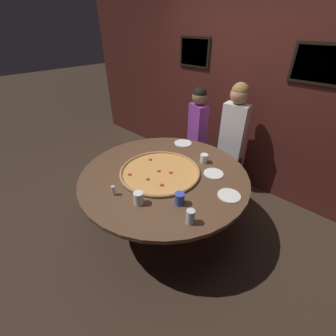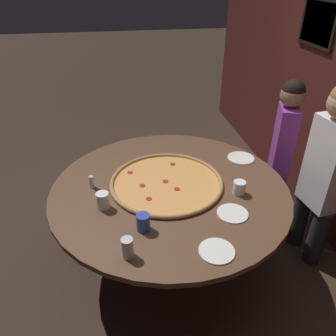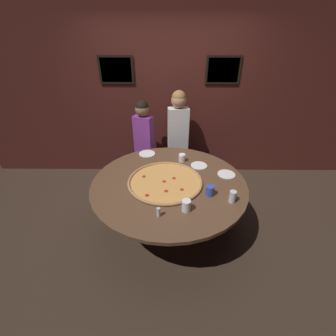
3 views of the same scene
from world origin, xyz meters
name	(u,v)px [view 3 (image 3 of 3)]	position (x,y,z in m)	size (l,w,h in m)	color
ground_plane	(169,227)	(0.00, 0.00, 0.00)	(24.00, 24.00, 0.00)	#38281E
back_wall	(169,100)	(0.00, 1.50, 1.30)	(6.40, 0.08, 2.60)	#4C1E19
dining_table	(169,189)	(0.00, 0.00, 0.63)	(1.80, 1.80, 0.74)	brown
giant_pizza	(165,181)	(-0.04, -0.02, 0.75)	(0.87, 0.87, 0.03)	#E0994C
drink_cup_near_right	(233,197)	(0.65, -0.36, 0.80)	(0.07, 0.07, 0.13)	silver
drink_cup_far_right	(186,206)	(0.17, -0.50, 0.80)	(0.09, 0.09, 0.12)	white
drink_cup_centre_back	(210,190)	(0.44, -0.25, 0.80)	(0.09, 0.09, 0.11)	#384CB7
drink_cup_by_shaker	(182,158)	(0.17, 0.48, 0.79)	(0.09, 0.09, 0.10)	white
white_plate_near_front	(226,174)	(0.70, 0.15, 0.74)	(0.22, 0.22, 0.01)	white
white_plate_right_side	(147,154)	(-0.32, 0.69, 0.74)	(0.23, 0.23, 0.01)	white
white_plate_far_back	(199,165)	(0.39, 0.36, 0.74)	(0.21, 0.21, 0.01)	white
condiment_shaker	(159,212)	(-0.09, -0.58, 0.79)	(0.04, 0.04, 0.10)	silver
diner_side_right	(144,139)	(-0.40, 1.11, 0.79)	(0.37, 0.24, 1.39)	#232328
diner_far_left	(178,133)	(0.14, 1.18, 0.86)	(0.39, 0.23, 1.52)	#232328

